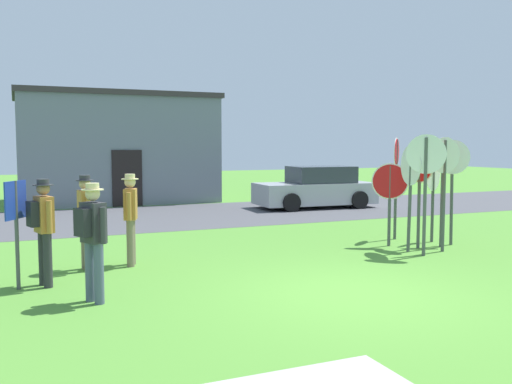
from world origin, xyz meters
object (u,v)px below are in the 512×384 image
stop_sign_leaning_left (433,185)px  stop_sign_center_cluster (443,173)px  person_near_signs (92,234)px  info_panel_rightmost (16,215)px  person_in_dark_shirt (86,217)px  stop_sign_nearest (419,184)px  stop_sign_far_back (396,171)px  person_in_teal (131,214)px  person_in_blue (43,224)px  stop_sign_tallest (452,173)px  stop_sign_rear_left (426,172)px  stop_sign_leaning_right (390,190)px  stop_sign_low_front (411,178)px  stop_sign_rear_right (444,174)px  parked_car_on_street (316,189)px

stop_sign_leaning_left → stop_sign_center_cluster: size_ratio=0.82×
person_near_signs → info_panel_rightmost: 1.61m
person_in_dark_shirt → stop_sign_leaning_left: bearing=-0.9°
stop_sign_nearest → info_panel_rightmost: bearing=-177.5°
person_in_dark_shirt → info_panel_rightmost: (-1.16, -1.01, 0.20)m
stop_sign_far_back → person_in_dark_shirt: bearing=-175.8°
stop_sign_far_back → person_in_teal: 6.50m
person_in_blue → person_in_teal: bearing=33.2°
stop_sign_tallest → stop_sign_rear_left: bearing=-150.7°
info_panel_rightmost → stop_sign_far_back: bearing=10.4°
stop_sign_far_back → person_near_signs: bearing=-159.4°
stop_sign_tallest → stop_sign_rear_left: 1.67m
stop_sign_far_back → person_in_dark_shirt: (-7.28, -0.54, -0.68)m
stop_sign_leaning_right → info_panel_rightmost: size_ratio=1.09×
stop_sign_low_front → person_in_teal: (-5.71, 0.99, -0.60)m
person_in_blue → stop_sign_nearest: bearing=2.4°
stop_sign_nearest → stop_sign_leaning_right: 0.67m
stop_sign_far_back → person_in_dark_shirt: stop_sign_far_back is taller
stop_sign_low_front → stop_sign_leaning_left: bearing=31.6°
stop_sign_rear_right → person_in_dark_shirt: stop_sign_rear_right is taller
stop_sign_leaning_left → stop_sign_far_back: stop_sign_far_back is taller
stop_sign_center_cluster → stop_sign_rear_right: bearing=-128.0°
stop_sign_low_front → info_panel_rightmost: 7.70m
person_in_teal → stop_sign_leaning_left: bearing=-1.6°
stop_sign_leaning_right → person_in_blue: size_ratio=1.08×
info_panel_rightmost → stop_sign_tallest: bearing=2.7°
person_in_teal → person_near_signs: 2.53m
stop_sign_tallest → person_near_signs: (-8.15, -1.69, -0.63)m
stop_sign_low_front → stop_sign_center_cluster: size_ratio=0.94×
stop_sign_low_front → stop_sign_rear_left: size_ratio=0.92×
stop_sign_leaning_left → person_in_dark_shirt: 7.85m
stop_sign_rear_left → stop_sign_far_back: stop_sign_rear_left is taller
stop_sign_leaning_left → person_in_teal: size_ratio=1.14×
parked_car_on_street → person_in_teal: bearing=-138.1°
person_in_dark_shirt → person_near_signs: (-0.16, -2.26, 0.03)m
stop_sign_center_cluster → person_in_blue: size_ratio=1.40×
stop_sign_far_back → stop_sign_rear_right: bearing=-91.6°
stop_sign_center_cluster → stop_sign_far_back: 1.30m
stop_sign_nearest → person_in_blue: bearing=-177.6°
stop_sign_nearest → stop_sign_leaning_left: (0.84, 0.53, -0.08)m
person_in_dark_shirt → info_panel_rightmost: person_in_dark_shirt is taller
stop_sign_rear_left → person_in_teal: bearing=165.7°
stop_sign_leaning_left → person_in_teal: bearing=178.4°
parked_car_on_street → stop_sign_low_front: 8.66m
stop_sign_leaning_left → stop_sign_rear_left: bearing=-135.7°
stop_sign_low_front → info_panel_rightmost: size_ratio=1.33×
stop_sign_rear_left → person_in_blue: stop_sign_rear_left is taller
stop_sign_tallest → info_panel_rightmost: (-9.15, -0.44, -0.46)m
stop_sign_tallest → stop_sign_leaning_right: bearing=163.3°
stop_sign_leaning_left → stop_sign_far_back: bearing=130.5°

